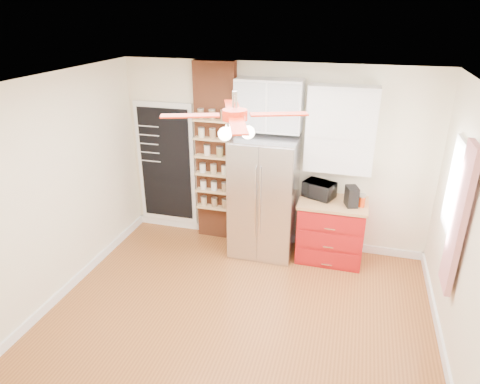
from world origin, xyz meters
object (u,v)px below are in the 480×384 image
(red_cabinet, at_px, (331,230))
(canister_left, at_px, (362,202))
(ceiling_fan, at_px, (235,116))
(toaster_oven, at_px, (319,190))
(coffee_maker, at_px, (352,196))
(fridge, at_px, (264,197))
(pantry_jar_oats, at_px, (207,150))

(red_cabinet, bearing_deg, canister_left, -9.30)
(ceiling_fan, relative_size, toaster_oven, 3.35)
(red_cabinet, xyz_separation_m, coffee_maker, (0.23, -0.06, 0.58))
(fridge, relative_size, coffee_maker, 6.43)
(toaster_oven, height_order, coffee_maker, coffee_maker)
(fridge, xyz_separation_m, toaster_oven, (0.76, 0.15, 0.14))
(ceiling_fan, relative_size, canister_left, 9.66)
(canister_left, height_order, pantry_jar_oats, pantry_jar_oats)
(toaster_oven, height_order, canister_left, toaster_oven)
(ceiling_fan, relative_size, pantry_jar_oats, 9.73)
(red_cabinet, height_order, coffee_maker, coffee_maker)
(coffee_maker, height_order, pantry_jar_oats, pantry_jar_oats)
(toaster_oven, bearing_deg, canister_left, 6.93)
(fridge, xyz_separation_m, pantry_jar_oats, (-0.90, 0.17, 0.57))
(fridge, height_order, toaster_oven, fridge)
(fridge, bearing_deg, toaster_oven, 11.33)
(red_cabinet, xyz_separation_m, ceiling_fan, (-0.92, -1.68, 1.97))
(coffee_maker, distance_m, pantry_jar_oats, 2.15)
(fridge, height_order, red_cabinet, fridge)
(coffee_maker, bearing_deg, red_cabinet, 146.15)
(canister_left, bearing_deg, coffee_maker, -178.22)
(ceiling_fan, height_order, coffee_maker, ceiling_fan)
(red_cabinet, relative_size, pantry_jar_oats, 6.53)
(toaster_oven, height_order, pantry_jar_oats, pantry_jar_oats)
(canister_left, bearing_deg, ceiling_fan, -128.54)
(fridge, xyz_separation_m, ceiling_fan, (0.05, -1.63, 1.55))
(fridge, height_order, pantry_jar_oats, fridge)
(red_cabinet, distance_m, coffee_maker, 0.63)
(fridge, distance_m, pantry_jar_oats, 1.08)
(coffee_maker, bearing_deg, fridge, 160.97)
(coffee_maker, bearing_deg, toaster_oven, 141.28)
(red_cabinet, bearing_deg, pantry_jar_oats, 176.19)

